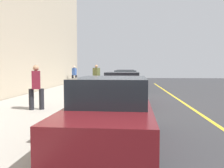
{
  "coord_description": "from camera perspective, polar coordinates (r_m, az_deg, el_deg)",
  "views": [
    {
      "loc": [
        12.86,
        0.57,
        1.75
      ],
      "look_at": [
        1.27,
        -0.28,
        0.96
      ],
      "focal_mm": 39.69,
      "sensor_mm": 36.0,
      "label": 1
    }
  ],
  "objects": [
    {
      "name": "pedestrian_blue_coat",
      "position": [
        24.61,
        -8.67,
        2.27
      ],
      "size": [
        0.52,
        0.57,
        1.75
      ],
      "color": "black",
      "rests_on": "sidewalk"
    },
    {
      "name": "ground_plane",
      "position": [
        12.99,
        1.63,
        -3.87
      ],
      "size": [
        56.0,
        56.0,
        0.0
      ],
      "primitive_type": "plane",
      "color": "#333335"
    },
    {
      "name": "pedestrian_olive_coat",
      "position": [
        18.57,
        -3.62,
        1.87
      ],
      "size": [
        0.54,
        0.57,
        1.79
      ],
      "color": "black",
      "rests_on": "sidewalk"
    },
    {
      "name": "rolling_suitcase",
      "position": [
        18.12,
        -3.59,
        -0.22
      ],
      "size": [
        0.34,
        0.22,
        0.97
      ],
      "color": "black",
      "rests_on": "sidewalk"
    },
    {
      "name": "parked_car_red",
      "position": [
        12.21,
        2.48,
        -0.79
      ],
      "size": [
        4.57,
        1.98,
        1.51
      ],
      "color": "black",
      "rests_on": "ground"
    },
    {
      "name": "parked_car_charcoal",
      "position": [
        24.32,
        3.2,
        1.53
      ],
      "size": [
        4.6,
        2.03,
        1.51
      ],
      "color": "black",
      "rests_on": "ground"
    },
    {
      "name": "parked_car_black",
      "position": [
        18.74,
        3.02,
        0.83
      ],
      "size": [
        4.42,
        2.0,
        1.51
      ],
      "color": "black",
      "rests_on": "ground"
    },
    {
      "name": "sidewalk",
      "position": [
        13.54,
        -12.49,
        -3.32
      ],
      "size": [
        28.0,
        4.6,
        0.15
      ],
      "primitive_type": "cube",
      "color": "#A39E93",
      "rests_on": "ground"
    },
    {
      "name": "pedestrian_burgundy_coat",
      "position": [
        9.73,
        -17.05,
        -0.43
      ],
      "size": [
        0.52,
        0.54,
        1.68
      ],
      "color": "black",
      "rests_on": "sidewalk"
    },
    {
      "name": "lane_stripe_centre",
      "position": [
        13.24,
        15.63,
        -3.84
      ],
      "size": [
        28.0,
        0.14,
        0.01
      ],
      "primitive_type": "cube",
      "color": "gold",
      "rests_on": "ground"
    },
    {
      "name": "parked_car_maroon",
      "position": [
        5.71,
        -0.27,
        -6.1
      ],
      "size": [
        4.52,
        1.99,
        1.51
      ],
      "color": "black",
      "rests_on": "ground"
    }
  ]
}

